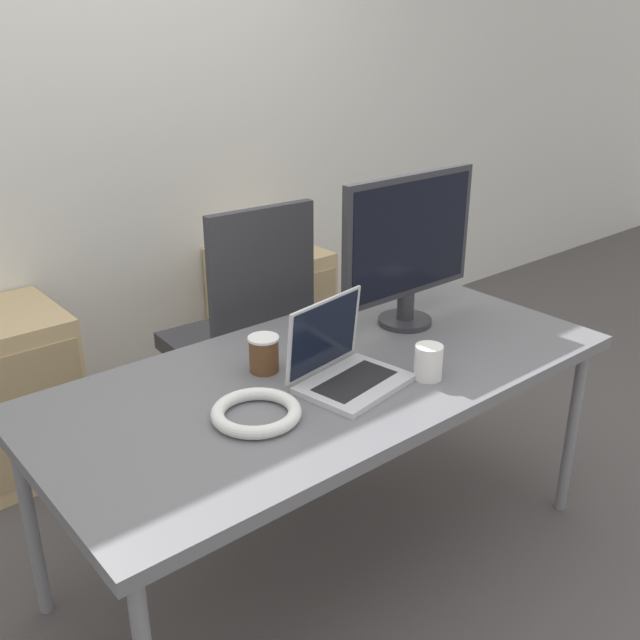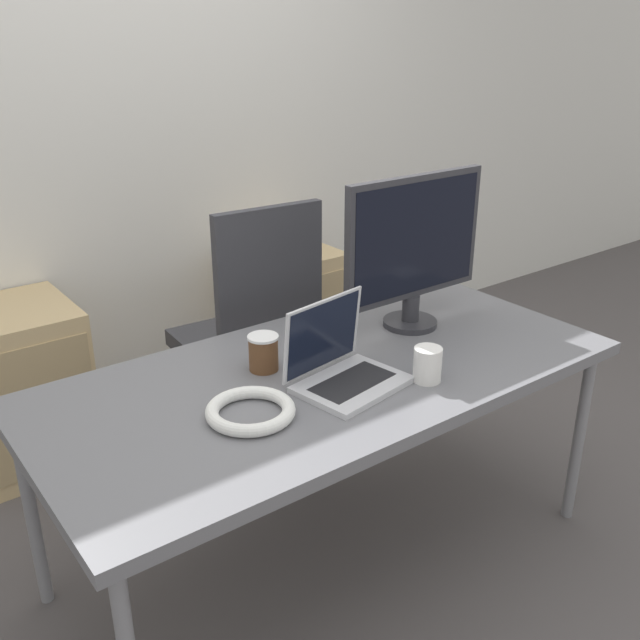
% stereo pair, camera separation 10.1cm
% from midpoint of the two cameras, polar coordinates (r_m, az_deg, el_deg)
% --- Properties ---
extents(ground_plane, '(14.00, 14.00, 0.00)m').
position_cam_midpoint_polar(ground_plane, '(2.59, 1.78, -18.19)').
color(ground_plane, '#514C4C').
extents(wall_back, '(10.00, 0.05, 2.60)m').
position_cam_midpoint_polar(wall_back, '(3.27, -15.04, 15.08)').
color(wall_back, silver).
rests_on(wall_back, ground_plane).
extents(desk, '(1.80, 0.86, 0.71)m').
position_cam_midpoint_polar(desk, '(2.21, 1.99, -4.98)').
color(desk, slate).
rests_on(desk, ground_plane).
extents(office_chair, '(0.56, 0.57, 1.08)m').
position_cam_midpoint_polar(office_chair, '(2.96, -4.69, -3.05)').
color(office_chair, '#232326').
rests_on(office_chair, ground_plane).
extents(cabinet_left, '(0.46, 0.49, 0.67)m').
position_cam_midpoint_polar(cabinet_left, '(3.10, -21.90, -5.00)').
color(cabinet_left, tan).
rests_on(cabinet_left, ground_plane).
extents(cabinet_right, '(0.46, 0.49, 0.67)m').
position_cam_midpoint_polar(cabinet_right, '(3.58, -2.03, 0.44)').
color(cabinet_right, tan).
rests_on(cabinet_right, ground_plane).
extents(laptop_center, '(0.35, 0.30, 0.25)m').
position_cam_midpoint_polar(laptop_center, '(2.09, 3.18, -3.81)').
color(laptop_center, silver).
rests_on(laptop_center, desk).
extents(monitor, '(0.58, 0.19, 0.53)m').
position_cam_midpoint_polar(monitor, '(2.43, 8.72, 5.76)').
color(monitor, '#2D2D33').
rests_on(monitor, desk).
extents(coffee_cup_white, '(0.08, 0.08, 0.11)m').
position_cam_midpoint_polar(coffee_cup_white, '(2.13, 9.94, -3.54)').
color(coffee_cup_white, white).
rests_on(coffee_cup_white, desk).
extents(coffee_cup_brown, '(0.10, 0.10, 0.11)m').
position_cam_midpoint_polar(coffee_cup_brown, '(2.17, -3.22, -2.63)').
color(coffee_cup_brown, brown).
rests_on(coffee_cup_brown, desk).
extents(cable_coil, '(0.24, 0.24, 0.04)m').
position_cam_midpoint_polar(cable_coil, '(1.93, -4.08, -7.27)').
color(cable_coil, white).
rests_on(cable_coil, desk).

